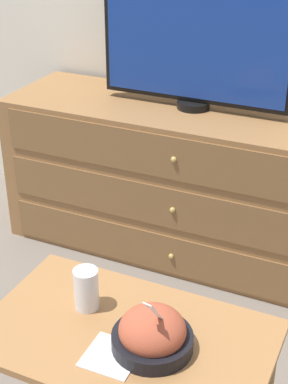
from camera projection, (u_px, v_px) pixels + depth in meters
name	position (u px, v px, depth m)	size (l,w,h in m)	color
ground_plane	(205.00, 219.00, 2.97)	(12.00, 12.00, 0.00)	#70665B
dresser	(194.00, 184.00, 2.58)	(1.68, 0.51, 0.67)	olive
tv	(197.00, 43.00, 2.33)	(0.80, 0.14, 0.52)	black
coffee_table	(126.00, 362.00, 1.54)	(0.74, 0.45, 0.50)	#9E6B3D
takeout_bowl	(152.00, 334.00, 1.43)	(0.20, 0.20, 0.19)	black
drink_cup	(86.00, 291.00, 1.57)	(0.07, 0.07, 0.12)	beige
napkin	(112.00, 356.00, 1.42)	(0.13, 0.13, 0.00)	white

